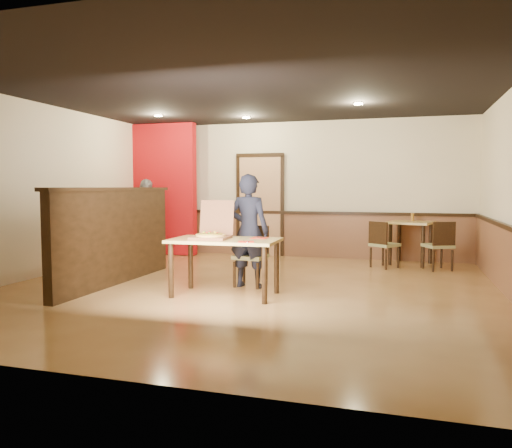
{
  "coord_description": "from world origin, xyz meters",
  "views": [
    {
      "loc": [
        2.14,
        -6.7,
        1.45
      ],
      "look_at": [
        0.14,
        0.0,
        0.93
      ],
      "focal_mm": 35.0,
      "sensor_mm": 36.0,
      "label": 1
    }
  ],
  "objects_px": {
    "side_table": "(411,231)",
    "condiment": "(412,217)",
    "side_chair_right": "(440,244)",
    "pizza_box": "(212,234)",
    "passerby": "(146,218)",
    "main_table": "(225,247)",
    "diner": "(249,231)",
    "side_chair_left": "(382,243)",
    "diner_chair": "(252,253)"
  },
  "relations": [
    {
      "from": "side_table",
      "to": "pizza_box",
      "type": "distance_m",
      "value": 4.41
    },
    {
      "from": "main_table",
      "to": "side_table",
      "type": "relative_size",
      "value": 1.56
    },
    {
      "from": "diner",
      "to": "passerby",
      "type": "xyz_separation_m",
      "value": [
        -3.0,
        2.4,
        -0.01
      ]
    },
    {
      "from": "pizza_box",
      "to": "condiment",
      "type": "distance_m",
      "value": 4.5
    },
    {
      "from": "pizza_box",
      "to": "diner",
      "type": "bearing_deg",
      "value": 59.46
    },
    {
      "from": "main_table",
      "to": "side_chair_right",
      "type": "height_order",
      "value": "side_chair_right"
    },
    {
      "from": "side_table",
      "to": "diner",
      "type": "height_order",
      "value": "diner"
    },
    {
      "from": "pizza_box",
      "to": "condiment",
      "type": "xyz_separation_m",
      "value": [
        2.61,
        3.67,
        0.05
      ]
    },
    {
      "from": "main_table",
      "to": "pizza_box",
      "type": "bearing_deg",
      "value": 179.37
    },
    {
      "from": "side_chair_left",
      "to": "condiment",
      "type": "distance_m",
      "value": 0.97
    },
    {
      "from": "side_table",
      "to": "passerby",
      "type": "bearing_deg",
      "value": -174.31
    },
    {
      "from": "diner",
      "to": "condiment",
      "type": "relative_size",
      "value": 11.02
    },
    {
      "from": "main_table",
      "to": "passerby",
      "type": "height_order",
      "value": "passerby"
    },
    {
      "from": "side_chair_right",
      "to": "diner",
      "type": "relative_size",
      "value": 0.52
    },
    {
      "from": "side_chair_left",
      "to": "diner",
      "type": "height_order",
      "value": "diner"
    },
    {
      "from": "side_chair_left",
      "to": "condiment",
      "type": "relative_size",
      "value": 5.64
    },
    {
      "from": "side_chair_left",
      "to": "pizza_box",
      "type": "height_order",
      "value": "pizza_box"
    },
    {
      "from": "side_chair_left",
      "to": "main_table",
      "type": "bearing_deg",
      "value": 93.47
    },
    {
      "from": "main_table",
      "to": "side_table",
      "type": "distance_m",
      "value": 4.3
    },
    {
      "from": "side_chair_right",
      "to": "side_table",
      "type": "height_order",
      "value": "side_chair_right"
    },
    {
      "from": "passerby",
      "to": "condiment",
      "type": "distance_m",
      "value": 5.33
    },
    {
      "from": "passerby",
      "to": "condiment",
      "type": "bearing_deg",
      "value": -75.03
    },
    {
      "from": "passerby",
      "to": "condiment",
      "type": "relative_size",
      "value": 10.88
    },
    {
      "from": "diner_chair",
      "to": "side_chair_left",
      "type": "height_order",
      "value": "diner_chair"
    },
    {
      "from": "condiment",
      "to": "side_chair_right",
      "type": "bearing_deg",
      "value": -57.65
    },
    {
      "from": "diner_chair",
      "to": "pizza_box",
      "type": "bearing_deg",
      "value": -107.48
    },
    {
      "from": "pizza_box",
      "to": "side_chair_right",
      "type": "bearing_deg",
      "value": 40.24
    },
    {
      "from": "side_chair_right",
      "to": "diner",
      "type": "distance_m",
      "value": 3.61
    },
    {
      "from": "side_chair_right",
      "to": "diner",
      "type": "xyz_separation_m",
      "value": [
        -2.74,
        -2.32,
        0.35
      ]
    },
    {
      "from": "main_table",
      "to": "side_chair_left",
      "type": "relative_size",
      "value": 1.72
    },
    {
      "from": "side_chair_left",
      "to": "pizza_box",
      "type": "bearing_deg",
      "value": 91.06
    },
    {
      "from": "diner_chair",
      "to": "side_table",
      "type": "distance_m",
      "value": 3.59
    },
    {
      "from": "side_table",
      "to": "diner_chair",
      "type": "bearing_deg",
      "value": -129.13
    },
    {
      "from": "main_table",
      "to": "side_chair_left",
      "type": "xyz_separation_m",
      "value": [
        1.92,
        2.96,
        -0.2
      ]
    },
    {
      "from": "diner",
      "to": "condiment",
      "type": "bearing_deg",
      "value": -121.52
    },
    {
      "from": "side_chair_left",
      "to": "pizza_box",
      "type": "distance_m",
      "value": 3.65
    },
    {
      "from": "main_table",
      "to": "diner",
      "type": "xyz_separation_m",
      "value": [
        0.14,
        0.63,
        0.17
      ]
    },
    {
      "from": "side_table",
      "to": "side_chair_left",
      "type": "bearing_deg",
      "value": -129.06
    },
    {
      "from": "diner_chair",
      "to": "passerby",
      "type": "xyz_separation_m",
      "value": [
        -3.0,
        2.26,
        0.33
      ]
    },
    {
      "from": "side_chair_right",
      "to": "pizza_box",
      "type": "relative_size",
      "value": 1.45
    },
    {
      "from": "diner",
      "to": "side_table",
      "type": "bearing_deg",
      "value": -122.19
    },
    {
      "from": "pizza_box",
      "to": "side_table",
      "type": "bearing_deg",
      "value": 50.3
    },
    {
      "from": "side_chair_right",
      "to": "passerby",
      "type": "height_order",
      "value": "passerby"
    },
    {
      "from": "side_table",
      "to": "condiment",
      "type": "distance_m",
      "value": 0.28
    },
    {
      "from": "side_chair_right",
      "to": "pizza_box",
      "type": "distance_m",
      "value": 4.27
    },
    {
      "from": "main_table",
      "to": "passerby",
      "type": "distance_m",
      "value": 4.17
    },
    {
      "from": "main_table",
      "to": "passerby",
      "type": "relative_size",
      "value": 0.89
    },
    {
      "from": "side_table",
      "to": "passerby",
      "type": "height_order",
      "value": "passerby"
    },
    {
      "from": "diner",
      "to": "condiment",
      "type": "distance_m",
      "value": 3.8
    },
    {
      "from": "passerby",
      "to": "condiment",
      "type": "height_order",
      "value": "passerby"
    }
  ]
}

